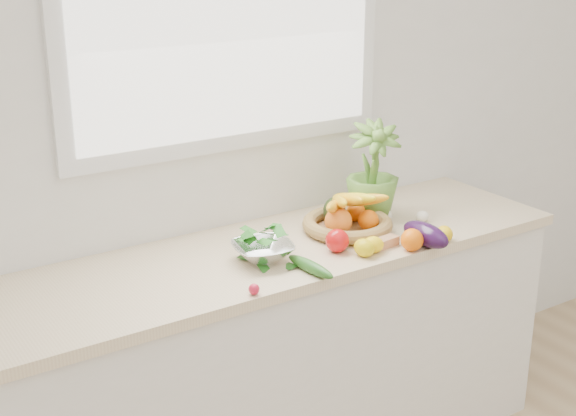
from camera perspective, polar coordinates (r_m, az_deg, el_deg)
back_wall at (r=2.95m, az=-4.27°, el=7.06°), size 4.50×0.02×2.70m
counter_cabinet at (r=3.05m, az=-1.01°, el=-11.13°), size 2.20×0.58×0.86m
countertop at (r=2.85m, az=-1.06°, el=-3.30°), size 2.24×0.62×0.04m
orange_loose at (r=2.84m, az=8.81°, el=-2.26°), size 0.10×0.10×0.08m
lemon_a at (r=2.78m, az=5.44°, el=-2.83°), size 0.08×0.09×0.06m
lemon_b at (r=2.95m, az=11.06°, el=-1.82°), size 0.08×0.09×0.06m
lemon_c at (r=2.81m, az=6.08°, el=-2.61°), size 0.09×0.09×0.06m
apple at (r=2.80m, az=3.52°, el=-2.33°), size 0.10×0.10×0.08m
ginger at (r=2.87m, az=6.92°, el=-2.44°), size 0.11×0.06×0.03m
garlic_a at (r=3.13m, az=7.00°, el=-0.50°), size 0.06×0.06×0.04m
garlic_b at (r=3.06m, az=6.73°, el=-1.00°), size 0.05×0.05×0.04m
garlic_c at (r=3.13m, az=9.54°, el=-0.59°), size 0.06×0.06×0.04m
eggplant at (r=2.89m, az=9.76°, el=-1.87°), size 0.09×0.22×0.09m
cucumber at (r=2.64m, az=1.60°, el=-4.19°), size 0.06×0.23×0.04m
radish at (r=2.49m, az=-2.43°, el=-5.79°), size 0.04×0.04×0.04m
potted_herb at (r=3.10m, az=6.06°, el=2.76°), size 0.27×0.27×0.37m
fruit_basket at (r=2.99m, az=4.20°, el=-0.78°), size 0.38×0.38×0.18m
colander_with_spinach at (r=2.72m, az=-1.81°, el=-2.72°), size 0.24×0.24×0.11m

